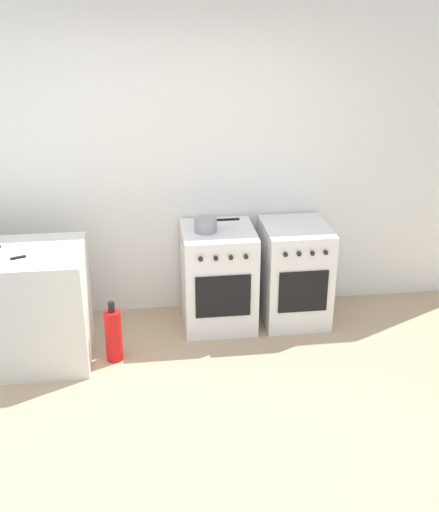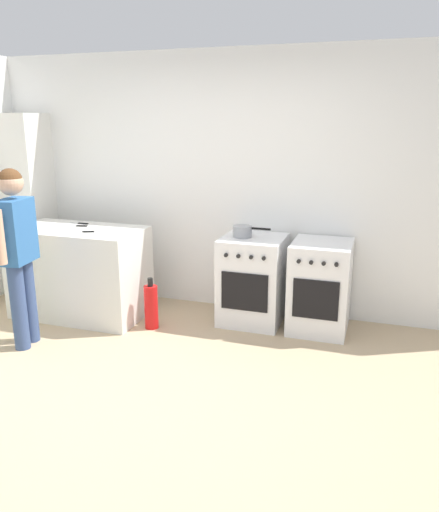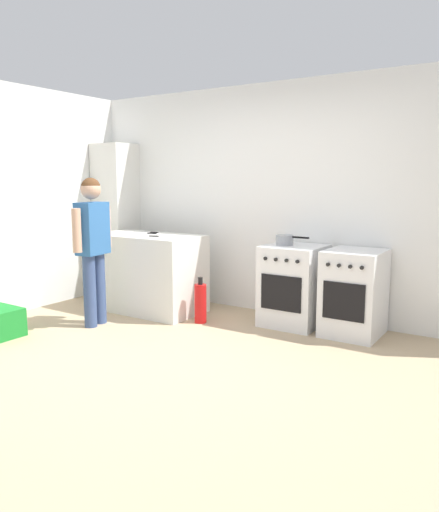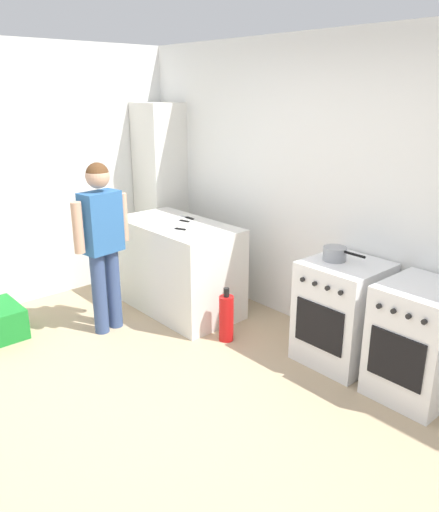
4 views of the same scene
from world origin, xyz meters
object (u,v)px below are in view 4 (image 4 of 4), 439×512
at_px(pot, 335,254).
at_px(larder_cabinet, 161,192).
at_px(knife_paring, 188,218).
at_px(fire_extinguisher, 226,318).
at_px(oven_left, 342,312).
at_px(oven_right, 418,341).
at_px(knife_utility, 175,228).
at_px(knife_chef, 178,220).
at_px(person, 102,235).

bearing_deg(pot, larder_cabinet, 177.29).
relative_size(knife_paring, fire_extinguisher, 0.42).
distance_m(oven_left, pot, 0.49).
bearing_deg(oven_right, knife_paring, -175.94).
distance_m(oven_right, fire_extinguisher, 1.61).
bearing_deg(fire_extinguisher, pot, 30.87).
relative_size(oven_left, knife_utility, 3.49).
bearing_deg(oven_left, oven_right, -0.00).
relative_size(knife_chef, person, 0.20).
distance_m(pot, knife_chef, 1.71).
height_order(knife_chef, fire_extinguisher, knife_chef).
xyz_separation_m(fire_extinguisher, larder_cabinet, (-1.78, 0.58, 0.78)).
bearing_deg(fire_extinguisher, oven_left, 28.78).
height_order(knife_utility, fire_extinguisher, knife_utility).
distance_m(oven_left, knife_chef, 1.87).
bearing_deg(pot, oven_left, 10.34).
distance_m(oven_right, person, 2.72).
bearing_deg(larder_cabinet, knife_chef, -25.04).
xyz_separation_m(knife_utility, fire_extinguisher, (0.68, 0.04, -0.69)).
relative_size(pot, larder_cabinet, 0.18).
bearing_deg(knife_paring, pot, 5.24).
distance_m(oven_left, fire_extinguisher, 1.01).
distance_m(oven_left, knife_utility, 1.70).
xyz_separation_m(oven_left, person, (-1.76, -1.16, 0.49)).
bearing_deg(knife_paring, knife_utility, -54.63).
xyz_separation_m(oven_right, larder_cabinet, (-3.30, 0.10, 0.57)).
distance_m(knife_chef, larder_cabinet, 0.96).
height_order(oven_left, fire_extinguisher, oven_left).
height_order(pot, person, person).
distance_m(oven_right, knife_paring, 2.49).
bearing_deg(knife_paring, fire_extinguisher, -18.34).
bearing_deg(oven_right, fire_extinguisher, -162.55).
distance_m(oven_left, knife_paring, 1.86).
bearing_deg(larder_cabinet, oven_left, -2.20).
relative_size(knife_paring, larder_cabinet, 0.11).
bearing_deg(knife_paring, oven_left, 5.53).
height_order(oven_left, oven_right, same).
height_order(knife_paring, fire_extinguisher, knife_paring).
distance_m(person, fire_extinguisher, 1.32).
relative_size(knife_utility, larder_cabinet, 0.12).
xyz_separation_m(pot, knife_paring, (-1.69, -0.15, 0.00)).
relative_size(knife_utility, fire_extinguisher, 0.49).
height_order(oven_right, larder_cabinet, larder_cabinet).
xyz_separation_m(oven_left, larder_cabinet, (-2.65, 0.10, 0.57)).
xyz_separation_m(knife_paring, knife_utility, (0.24, -0.34, -0.00)).
bearing_deg(oven_left, pot, -169.66).
relative_size(person, larder_cabinet, 0.78).
distance_m(knife_paring, knife_utility, 0.42).
distance_m(fire_extinguisher, larder_cabinet, 2.03).
bearing_deg(person, knife_utility, 71.57).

